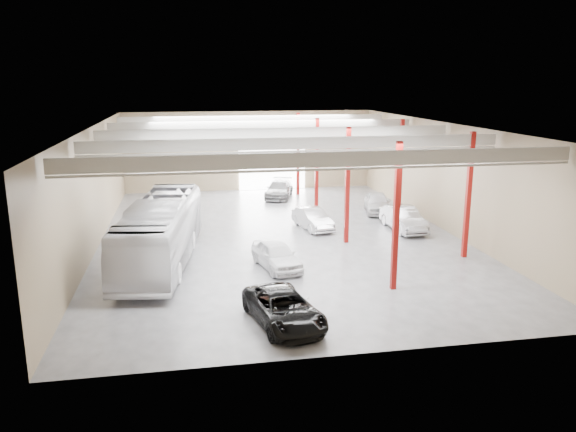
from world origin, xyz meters
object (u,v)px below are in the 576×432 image
object	(u,v)px
car_row_b	(313,219)
coach_bus	(161,232)
car_row_c	(279,189)
car_right_near	(403,219)
car_row_a	(276,255)
black_sedan	(284,308)
car_right_far	(377,203)

from	to	relation	value
car_row_b	coach_bus	bearing A→B (deg)	-161.02
car_row_c	car_right_near	distance (m)	13.51
car_row_a	car_row_b	bearing A→B (deg)	51.65
coach_bus	black_sedan	world-z (taller)	coach_bus
car_row_a	car_right_far	bearing A→B (deg)	37.62
car_row_b	car_row_c	bearing A→B (deg)	81.89
car_right_far	car_right_near	bearing A→B (deg)	-76.95
car_row_c	car_right_far	world-z (taller)	car_right_far
car_row_b	car_row_c	distance (m)	10.51
coach_bus	car_row_b	bearing A→B (deg)	37.83
black_sedan	car_right_near	world-z (taller)	car_right_near
black_sedan	car_right_far	bearing A→B (deg)	49.24
car_row_a	car_row_b	distance (m)	8.35
car_row_b	car_right_far	distance (m)	6.91
car_row_a	car_right_near	size ratio (longest dim) A/B	0.89
car_row_a	car_right_far	size ratio (longest dim) A/B	0.96
car_right_near	car_row_b	bearing A→B (deg)	164.62
car_row_b	car_right_near	xyz separation A→B (m)	(5.80, -1.44, 0.10)
coach_bus	car_row_a	size ratio (longest dim) A/B	2.97
coach_bus	black_sedan	bearing A→B (deg)	-52.35
car_row_c	car_right_near	bearing A→B (deg)	-44.61
car_row_a	car_right_near	xyz separation A→B (m)	(9.46, 6.06, 0.06)
car_row_a	coach_bus	bearing A→B (deg)	149.31
black_sedan	car_row_c	size ratio (longest dim) A/B	1.01
coach_bus	car_right_near	bearing A→B (deg)	22.78
coach_bus	car_row_a	world-z (taller)	coach_bus
car_row_a	car_row_c	bearing A→B (deg)	67.73
car_row_a	black_sedan	bearing A→B (deg)	-109.15
car_row_a	car_row_c	distance (m)	18.27
coach_bus	car_row_c	xyz separation A→B (m)	(9.11, 16.02, -1.04)
car_row_c	car_right_far	size ratio (longest dim) A/B	1.11
car_row_b	car_right_far	world-z (taller)	car_right_far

